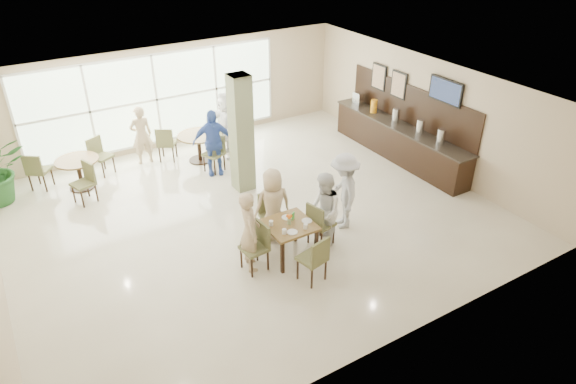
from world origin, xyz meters
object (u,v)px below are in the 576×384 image
main_table (289,228)px  teen_far (273,205)px  buffet_counter (399,139)px  teen_standing (344,191)px  adult_b (228,124)px  round_table_right (199,141)px  teen_right (324,211)px  round_table_left (78,167)px  adult_a (213,142)px  teen_left (250,231)px  adult_standing (141,135)px

main_table → teen_far: bearing=85.1°
buffet_counter → teen_standing: (-3.25, -1.89, 0.29)m
teen_far → adult_b: (0.92, 4.02, 0.12)m
round_table_right → buffet_counter: buffet_counter is taller
teen_right → teen_standing: size_ratio=0.94×
main_table → round_table_left: 5.73m
round_table_left → adult_a: (3.07, -0.99, 0.30)m
round_table_left → buffet_counter: (7.66, -2.73, 0.00)m
teen_left → teen_right: bearing=-79.6°
adult_b → buffet_counter: bearing=63.7°
teen_left → teen_right: size_ratio=1.02×
round_table_right → teen_right: 4.90m
teen_far → teen_right: 1.04m
teen_left → teen_right: 1.59m
round_table_left → teen_left: (2.07, -4.87, 0.25)m
round_table_left → round_table_right: same height
teen_left → teen_far: (0.85, 0.63, -0.03)m
main_table → teen_right: teen_right is taller
main_table → round_table_right: bearing=88.0°
teen_left → teen_standing: (2.34, 0.25, 0.03)m
teen_standing → adult_standing: (-2.67, 5.15, -0.05)m
teen_far → teen_right: bearing=143.7°
main_table → teen_far: size_ratio=0.57×
buffet_counter → teen_right: size_ratio=2.97×
teen_far → adult_a: 3.25m
adult_b → adult_standing: 2.24m
round_table_left → teen_right: 6.18m
adult_b → adult_a: bearing=-38.1°
round_table_left → adult_b: 3.87m
adult_b → teen_standing: bearing=14.3°
adult_a → teen_left: bearing=-87.2°
round_table_right → buffet_counter: size_ratio=0.23×
buffet_counter → teen_standing: size_ratio=2.80×
teen_standing → adult_a: (-1.34, 3.63, 0.01)m
buffet_counter → adult_b: size_ratio=2.61×
round_table_left → adult_standing: 1.83m
teen_left → adult_b: (1.78, 4.65, 0.09)m
round_table_right → adult_b: size_ratio=0.61×
round_table_right → main_table: bearing=-92.0°
teen_left → adult_a: 4.00m
round_table_left → adult_a: 3.24m
teen_left → adult_standing: 5.41m
adult_standing → round_table_right: bearing=153.1°
round_table_left → adult_standing: bearing=16.9°
main_table → round_table_right: size_ratio=0.82×
main_table → adult_standing: (-1.13, 5.50, 0.14)m
round_table_right → teen_far: bearing=-91.5°
teen_left → teen_standing: teen_standing is taller
round_table_right → adult_b: bearing=-6.8°
teen_far → teen_right: teen_right is taller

